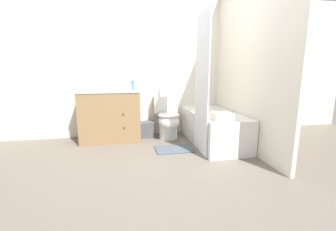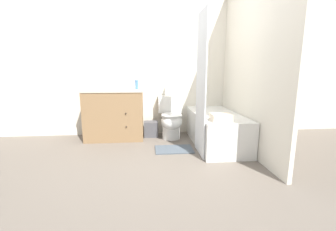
# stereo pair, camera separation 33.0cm
# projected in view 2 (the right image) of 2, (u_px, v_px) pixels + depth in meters

# --- Properties ---
(ground_plane) EXTENTS (14.00, 14.00, 0.00)m
(ground_plane) POSITION_uv_depth(u_px,v_px,m) (164.00, 169.00, 2.69)
(ground_plane) COLOR #6B6056
(wall_back) EXTENTS (8.00, 0.06, 2.50)m
(wall_back) POSITION_uv_depth(u_px,v_px,m) (157.00, 65.00, 4.03)
(wall_back) COLOR silver
(wall_back) RESTS_ON ground_plane
(wall_right) EXTENTS (0.05, 2.60, 2.50)m
(wall_right) POSITION_uv_depth(u_px,v_px,m) (244.00, 64.00, 3.34)
(wall_right) COLOR silver
(wall_right) RESTS_ON ground_plane
(vanity_cabinet) EXTENTS (0.98, 0.57, 0.85)m
(vanity_cabinet) POSITION_uv_depth(u_px,v_px,m) (115.00, 114.00, 3.83)
(vanity_cabinet) COLOR olive
(vanity_cabinet) RESTS_ON ground_plane
(sink_faucet) EXTENTS (0.14, 0.12, 0.12)m
(sink_faucet) POSITION_uv_depth(u_px,v_px,m) (115.00, 87.00, 3.93)
(sink_faucet) COLOR silver
(sink_faucet) RESTS_ON vanity_cabinet
(toilet) EXTENTS (0.41, 0.63, 0.72)m
(toilet) POSITION_uv_depth(u_px,v_px,m) (171.00, 119.00, 3.87)
(toilet) COLOR white
(toilet) RESTS_ON ground_plane
(bathtub) EXTENTS (0.67, 1.47, 0.50)m
(bathtub) POSITION_uv_depth(u_px,v_px,m) (216.00, 129.00, 3.56)
(bathtub) COLOR white
(bathtub) RESTS_ON ground_plane
(shower_curtain) EXTENTS (0.01, 0.52, 1.92)m
(shower_curtain) POSITION_uv_depth(u_px,v_px,m) (201.00, 85.00, 3.01)
(shower_curtain) COLOR white
(shower_curtain) RESTS_ON ground_plane
(wastebasket) EXTENTS (0.25, 0.21, 0.27)m
(wastebasket) POSITION_uv_depth(u_px,v_px,m) (151.00, 129.00, 4.00)
(wastebasket) COLOR #4C4C51
(wastebasket) RESTS_ON ground_plane
(tissue_box) EXTENTS (0.15, 0.15, 0.11)m
(tissue_box) POSITION_uv_depth(u_px,v_px,m) (128.00, 87.00, 3.77)
(tissue_box) COLOR white
(tissue_box) RESTS_ON vanity_cabinet
(soap_dispenser) EXTENTS (0.06, 0.06, 0.18)m
(soap_dispenser) POSITION_uv_depth(u_px,v_px,m) (137.00, 84.00, 3.79)
(soap_dispenser) COLOR #4C7AB2
(soap_dispenser) RESTS_ON vanity_cabinet
(hand_towel_folded) EXTENTS (0.27, 0.15, 0.05)m
(hand_towel_folded) POSITION_uv_depth(u_px,v_px,m) (92.00, 89.00, 3.58)
(hand_towel_folded) COLOR beige
(hand_towel_folded) RESTS_ON vanity_cabinet
(bath_towel_folded) EXTENTS (0.27, 0.21, 0.10)m
(bath_towel_folded) POSITION_uv_depth(u_px,v_px,m) (221.00, 117.00, 2.95)
(bath_towel_folded) COLOR beige
(bath_towel_folded) RESTS_ON bathtub
(bath_mat) EXTENTS (0.56, 0.37, 0.02)m
(bath_mat) POSITION_uv_depth(u_px,v_px,m) (174.00, 149.00, 3.34)
(bath_mat) COLOR #4C5660
(bath_mat) RESTS_ON ground_plane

